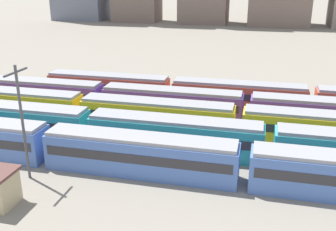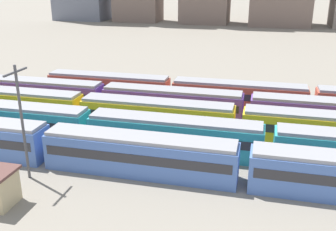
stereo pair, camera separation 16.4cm
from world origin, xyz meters
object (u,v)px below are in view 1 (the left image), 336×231
train_track_2 (328,130)px  train_track_3 (328,114)px  catenary_pole_0 (22,118)px  train_track_0 (244,165)px  train_track_1 (269,144)px

train_track_2 → train_track_3: bearing=83.4°
train_track_2 → catenary_pole_0: size_ratio=8.94×
train_track_2 → catenary_pole_0: catenary_pole_0 is taller
catenary_pole_0 → train_track_3: bearing=34.1°
train_track_2 → train_track_3: 5.23m
train_track_0 → train_track_2: size_ratio=0.80×
train_track_1 → train_track_2: 8.04m
train_track_0 → train_track_2: same height
train_track_1 → train_track_0: bearing=-111.7°
train_track_0 → catenary_pole_0: size_ratio=7.13×
train_track_0 → train_track_3: bearing=60.5°
train_track_1 → train_track_2: size_ratio=0.80×
train_track_0 → train_track_2: (8.21, 10.40, 0.00)m
train_track_1 → catenary_pole_0: 23.06m
train_track_2 → catenary_pole_0: bearing=-153.4°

